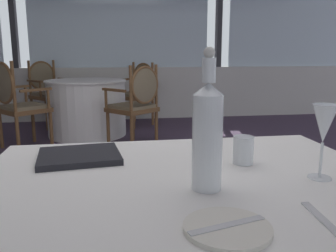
{
  "coord_description": "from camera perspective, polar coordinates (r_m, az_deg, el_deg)",
  "views": [
    {
      "loc": [
        -0.14,
        -2.05,
        1.08
      ],
      "look_at": [
        0.02,
        -0.99,
        0.86
      ],
      "focal_mm": 37.92,
      "sensor_mm": 36.0,
      "label": 1
    }
  ],
  "objects": [
    {
      "name": "water_tumbler",
      "position": [
        1.15,
        12.0,
        -3.79
      ],
      "size": [
        0.06,
        0.06,
        0.09
      ],
      "primitive_type": "cylinder",
      "color": "white",
      "rests_on": "foreground_table"
    },
    {
      "name": "ground_plane",
      "position": [
        2.32,
        -4.39,
        -16.04
      ],
      "size": [
        13.38,
        13.38,
        0.0
      ],
      "primitive_type": "plane",
      "color": "#47384C"
    },
    {
      "name": "background_table_0",
      "position": [
        4.82,
        -12.91,
        2.88
      ],
      "size": [
        1.04,
        1.04,
        0.73
      ],
      "color": "white",
      "rests_on": "ground_plane"
    },
    {
      "name": "side_plate",
      "position": [
        0.74,
        9.5,
        -15.85
      ],
      "size": [
        0.18,
        0.18,
        0.01
      ],
      "primitive_type": "cylinder",
      "color": "silver",
      "rests_on": "foreground_table"
    },
    {
      "name": "window_wall_far",
      "position": [
        5.89,
        -7.54,
        12.14
      ],
      "size": [
        10.29,
        0.14,
        2.85
      ],
      "color": "silver",
      "rests_on": "ground_plane"
    },
    {
      "name": "butter_knife",
      "position": [
        0.74,
        9.52,
        -15.49
      ],
      "size": [
        0.17,
        0.06,
        0.0
      ],
      "primitive_type": "cube",
      "rotation": [
        0.0,
        0.0,
        0.27
      ],
      "color": "silver",
      "rests_on": "foreground_table"
    },
    {
      "name": "dinner_fork",
      "position": [
        0.83,
        23.94,
        -13.89
      ],
      "size": [
        0.04,
        0.19,
        0.0
      ],
      "primitive_type": "cube",
      "rotation": [
        0.0,
        0.0,
        1.48
      ],
      "color": "silver",
      "rests_on": "foreground_table"
    },
    {
      "name": "water_bottle",
      "position": [
        0.9,
        6.35,
        -1.19
      ],
      "size": [
        0.08,
        0.08,
        0.36
      ],
      "color": "white",
      "rests_on": "foreground_table"
    },
    {
      "name": "dining_chair_0_3",
      "position": [
        4.07,
        -4.99,
        4.23
      ],
      "size": [
        0.66,
        0.65,
        0.95
      ],
      "rotation": [
        0.0,
        0.0,
        8.56
      ],
      "color": "brown",
      "rests_on": "ground_plane"
    },
    {
      "name": "wine_glass",
      "position": [
        1.05,
        23.79,
        0.02
      ],
      "size": [
        0.07,
        0.07,
        0.21
      ],
      "color": "white",
      "rests_on": "foreground_table"
    },
    {
      "name": "dining_chair_0_2",
      "position": [
        4.3,
        -23.31,
        4.04
      ],
      "size": [
        0.65,
        0.66,
        1.0
      ],
      "rotation": [
        0.0,
        0.0,
        6.99
      ],
      "color": "brown",
      "rests_on": "ground_plane"
    },
    {
      "name": "menu_book",
      "position": [
        1.22,
        -14.06,
        -4.68
      ],
      "size": [
        0.29,
        0.26,
        0.02
      ],
      "primitive_type": "cube",
      "rotation": [
        0.0,
        0.0,
        0.12
      ],
      "color": "black",
      "rests_on": "foreground_table"
    },
    {
      "name": "dining_chair_0_1",
      "position": [
        5.58,
        -18.88,
        5.82
      ],
      "size": [
        0.66,
        0.65,
        0.97
      ],
      "rotation": [
        0.0,
        0.0,
        5.42
      ],
      "color": "brown",
      "rests_on": "ground_plane"
    },
    {
      "name": "dining_chair_0_0",
      "position": [
        5.41,
        -4.89,
        6.02
      ],
      "size": [
        0.65,
        0.66,
        0.94
      ],
      "rotation": [
        0.0,
        0.0,
        3.85
      ],
      "color": "brown",
      "rests_on": "ground_plane"
    }
  ]
}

